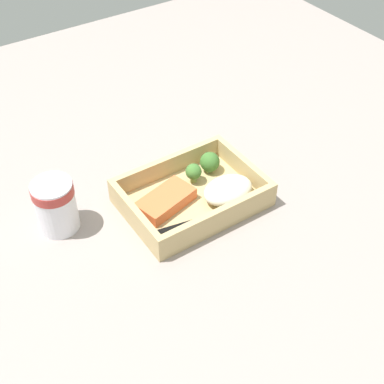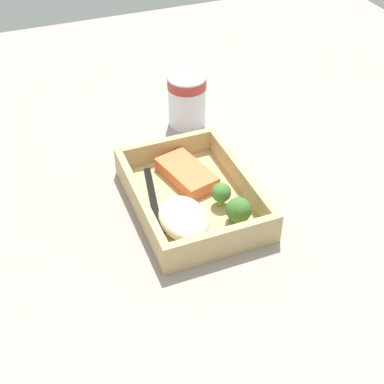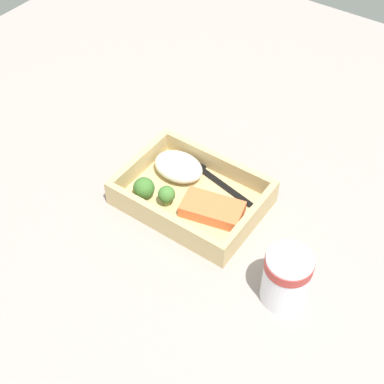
{
  "view_description": "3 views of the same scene",
  "coord_description": "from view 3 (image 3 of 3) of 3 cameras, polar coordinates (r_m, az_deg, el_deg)",
  "views": [
    {
      "loc": [
        -39.94,
        -60.1,
        68.95
      ],
      "look_at": [
        0.0,
        0.0,
        2.7
      ],
      "focal_mm": 50.0,
      "sensor_mm": 36.0,
      "label": 1
    },
    {
      "loc": [
        59.65,
        -23.6,
        56.51
      ],
      "look_at": [
        0.0,
        0.0,
        2.7
      ],
      "focal_mm": 50.0,
      "sensor_mm": 36.0,
      "label": 2
    },
    {
      "loc": [
        -37.1,
        52.95,
        72.74
      ],
      "look_at": [
        0.0,
        0.0,
        2.7
      ],
      "focal_mm": 50.0,
      "sensor_mm": 36.0,
      "label": 3
    }
  ],
  "objects": [
    {
      "name": "tray_rim",
      "position": [
        0.95,
        0.0,
        0.18
      ],
      "size": [
        25.06,
        18.17,
        3.89
      ],
      "color": "tan",
      "rests_on": "takeout_tray"
    },
    {
      "name": "fork",
      "position": [
        0.99,
        2.47,
        1.35
      ],
      "size": [
        15.82,
        4.65,
        0.44
      ],
      "color": "black",
      "rests_on": "takeout_tray"
    },
    {
      "name": "mashed_potatoes",
      "position": [
        0.99,
        -1.46,
        2.72
      ],
      "size": [
        9.73,
        7.14,
        3.71
      ],
      "primitive_type": "ellipsoid",
      "color": "silver",
      "rests_on": "takeout_tray"
    },
    {
      "name": "ground_plane",
      "position": [
        0.98,
        0.0,
        -1.47
      ],
      "size": [
        160.0,
        160.0,
        2.0
      ],
      "primitive_type": "cube",
      "color": "gray"
    },
    {
      "name": "broccoli_floret_1",
      "position": [
        0.95,
        -5.15,
        0.42
      ],
      "size": [
        3.88,
        3.88,
        4.17
      ],
      "color": "#84AF5A",
      "rests_on": "takeout_tray"
    },
    {
      "name": "broccoli_floret_2",
      "position": [
        0.94,
        -2.73,
        -0.3
      ],
      "size": [
        3.09,
        3.09,
        4.0
      ],
      "color": "#7E9D4F",
      "rests_on": "takeout_tray"
    },
    {
      "name": "paper_cup",
      "position": [
        0.82,
        10.04,
        -8.79
      ],
      "size": [
        7.28,
        7.28,
        9.9
      ],
      "color": "white",
      "rests_on": "ground_plane"
    },
    {
      "name": "takeout_tray",
      "position": [
        0.97,
        0.0,
        -0.84
      ],
      "size": [
        25.06,
        18.17,
        1.2
      ],
      "primitive_type": "cube",
      "color": "tan",
      "rests_on": "ground_plane"
    },
    {
      "name": "salmon_fillet",
      "position": [
        0.93,
        2.18,
        -1.84
      ],
      "size": [
        11.75,
        8.11,
        2.3
      ],
      "primitive_type": "cube",
      "rotation": [
        0.0,
        0.0,
        0.24
      ],
      "color": "orange",
      "rests_on": "takeout_tray"
    }
  ]
}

